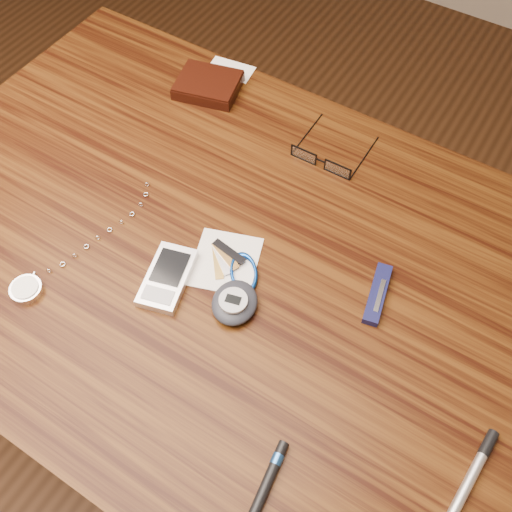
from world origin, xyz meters
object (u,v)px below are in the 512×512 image
object	(u,v)px
pocket_watch	(30,286)
pedometer	(235,302)
pda_phone	(167,277)
eyeglasses	(322,160)
wallet_and_card	(209,85)
notepad_keys	(235,267)
desk	(216,281)
pocket_knife	(377,294)
silver_pen	(471,478)

from	to	relation	value
pocket_watch	pedometer	xyz separation A→B (m)	(0.25, 0.12, 0.01)
pda_phone	pedometer	bearing A→B (deg)	7.86
pocket_watch	eyeglasses	bearing A→B (deg)	60.88
wallet_and_card	notepad_keys	size ratio (longest dim) A/B	1.16
desk	pda_phone	bearing A→B (deg)	-101.57
notepad_keys	pocket_knife	bearing A→B (deg)	18.98
desk	wallet_and_card	xyz separation A→B (m)	(-0.19, 0.26, 0.11)
desk	pocket_knife	xyz separation A→B (m)	(0.23, 0.05, 0.11)
desk	pocket_knife	size ratio (longest dim) A/B	10.67
eyeglasses	pda_phone	size ratio (longest dim) A/B	0.98
wallet_and_card	silver_pen	distance (m)	0.71
pda_phone	silver_pen	bearing A→B (deg)	-3.84
eyeglasses	pedometer	xyz separation A→B (m)	(0.02, -0.28, 0.00)
wallet_and_card	pda_phone	distance (m)	0.38
pedometer	notepad_keys	distance (m)	0.06
desk	notepad_keys	bearing A→B (deg)	-18.57
desk	pocket_knife	world-z (taller)	pocket_knife
pedometer	eyeglasses	bearing A→B (deg)	94.61
desk	notepad_keys	world-z (taller)	notepad_keys
pda_phone	pocket_knife	bearing A→B (deg)	26.99
pda_phone	notepad_keys	distance (m)	0.09
pda_phone	notepad_keys	bearing A→B (deg)	44.17
notepad_keys	desk	bearing A→B (deg)	161.43
desk	notepad_keys	distance (m)	0.12
notepad_keys	silver_pen	distance (m)	0.38
eyeglasses	pocket_watch	world-z (taller)	eyeglasses
wallet_and_card	silver_pen	size ratio (longest dim) A/B	0.99
pocket_watch	notepad_keys	distance (m)	0.27
pocket_watch	notepad_keys	xyz separation A→B (m)	(0.21, 0.17, -0.00)
eyeglasses	pocket_watch	distance (m)	0.46
wallet_and_card	desk	bearing A→B (deg)	-54.63
eyeglasses	silver_pen	world-z (taller)	eyeglasses
eyeglasses	silver_pen	size ratio (longest dim) A/B	0.72
pocket_knife	silver_pen	size ratio (longest dim) A/B	0.63
silver_pen	pocket_knife	bearing A→B (deg)	140.00
wallet_and_card	pocket_knife	world-z (taller)	wallet_and_card
wallet_and_card	pedometer	xyz separation A→B (m)	(0.27, -0.33, 0.00)
pocket_watch	notepad_keys	size ratio (longest dim) A/B	2.00
desk	eyeglasses	world-z (taller)	eyeglasses
notepad_keys	wallet_and_card	bearing A→B (deg)	130.19
eyeglasses	pocket_knife	bearing A→B (deg)	-43.89
pocket_knife	silver_pen	bearing A→B (deg)	-40.00
desk	silver_pen	size ratio (longest dim) A/B	6.69
pocket_watch	silver_pen	xyz separation A→B (m)	(0.59, 0.08, 0.00)
pedometer	pocket_knife	size ratio (longest dim) A/B	0.87
pda_phone	silver_pen	world-z (taller)	pda_phone
notepad_keys	pocket_knife	xyz separation A→B (m)	(0.18, 0.06, 0.00)
wallet_and_card	pedometer	bearing A→B (deg)	-50.79
notepad_keys	pda_phone	bearing A→B (deg)	-135.83
desk	wallet_and_card	distance (m)	0.34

